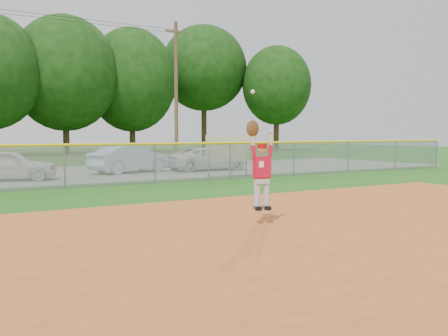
# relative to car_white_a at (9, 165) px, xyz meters

# --- Properties ---
(ground) EXTENTS (120.00, 120.00, 0.00)m
(ground) POSITION_rel_car_white_a_xyz_m (1.24, -13.88, -0.65)
(ground) COLOR #1C5012
(ground) RESTS_ON ground
(clay_infield) EXTENTS (24.00, 16.00, 0.04)m
(clay_infield) POSITION_rel_car_white_a_xyz_m (1.24, -16.88, -0.63)
(clay_infield) COLOR #A44E1D
(clay_infield) RESTS_ON ground
(parking_strip) EXTENTS (44.00, 10.00, 0.03)m
(parking_strip) POSITION_rel_car_white_a_xyz_m (1.24, 2.12, -0.63)
(parking_strip) COLOR slate
(parking_strip) RESTS_ON ground
(car_white_a) EXTENTS (3.91, 2.51, 1.24)m
(car_white_a) POSITION_rel_car_white_a_xyz_m (0.00, 0.00, 0.00)
(car_white_a) COLOR white
(car_white_a) RESTS_ON parking_strip
(car_blue) EXTENTS (4.24, 2.49, 1.32)m
(car_blue) POSITION_rel_car_white_a_xyz_m (5.54, 1.29, 0.04)
(car_blue) COLOR #97BFE1
(car_blue) RESTS_ON parking_strip
(car_white_b) EXTENTS (4.11, 1.93, 1.14)m
(car_white_b) POSITION_rel_car_white_a_xyz_m (9.41, 0.72, -0.05)
(car_white_b) COLOR white
(car_white_b) RESTS_ON parking_strip
(sponsor_sign) EXTENTS (2.04, 0.21, 1.82)m
(sponsor_sign) POSITION_rel_car_white_a_xyz_m (8.23, -3.16, 0.55)
(sponsor_sign) COLOR gray
(sponsor_sign) RESTS_ON ground
(outfield_fence) EXTENTS (40.06, 0.10, 1.55)m
(outfield_fence) POSITION_rel_car_white_a_xyz_m (1.24, -3.88, 0.23)
(outfield_fence) COLOR gray
(outfield_fence) RESTS_ON ground
(power_lines) EXTENTS (19.40, 0.24, 9.00)m
(power_lines) POSITION_rel_car_white_a_xyz_m (2.24, 8.12, 4.03)
(power_lines) COLOR #4C3823
(power_lines) RESTS_ON ground
(ballplayer) EXTENTS (0.61, 0.35, 2.45)m
(ballplayer) POSITION_rel_car_white_a_xyz_m (3.02, -12.93, 0.59)
(ballplayer) COLOR silver
(ballplayer) RESTS_ON ground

